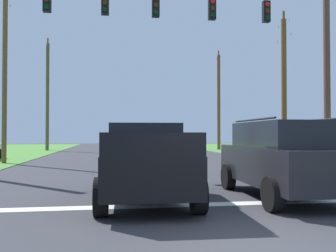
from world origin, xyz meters
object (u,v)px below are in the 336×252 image
suv_black (283,157)px  distant_car_oncoming (282,149)px  overhead_signal_span (160,60)px  utility_pole_mid_left (5,75)px  utility_pole_far_right (219,101)px  utility_pole_mid_right (284,86)px  utility_pole_far_left (47,96)px  pickup_truck (146,161)px

suv_black → distant_car_oncoming: bearing=64.6°
overhead_signal_span → utility_pole_mid_left: (-8.07, 6.24, 0.15)m
overhead_signal_span → utility_pole_far_right: utility_pole_far_right is taller
utility_pole_far_right → utility_pole_mid_left: size_ratio=1.01×
utility_pole_mid_left → utility_pole_far_right: bearing=42.5°
distant_car_oncoming → utility_pole_mid_right: size_ratio=0.47×
utility_pole_far_right → distant_car_oncoming: bearing=-93.9°
overhead_signal_span → utility_pole_far_left: 23.79m
utility_pole_mid_right → utility_pole_mid_left: 16.57m
distant_car_oncoming → utility_pole_mid_left: utility_pole_mid_left is taller
pickup_truck → utility_pole_mid_right: size_ratio=0.59×
overhead_signal_span → pickup_truck: bearing=-100.6°
overhead_signal_span → suv_black: size_ratio=3.24×
suv_black → utility_pole_mid_left: utility_pole_mid_left is taller
utility_pole_far_right → utility_pole_far_left: 17.45m
overhead_signal_span → utility_pole_far_right: (8.92, 21.80, 0.23)m
overhead_signal_span → pickup_truck: overhead_signal_span is taller
overhead_signal_span → utility_pole_mid_left: utility_pole_mid_left is taller
utility_pole_far_left → suv_black: bearing=-69.1°
overhead_signal_span → utility_pole_far_left: utility_pole_far_left is taller
distant_car_oncoming → utility_pole_mid_left: bearing=174.6°
overhead_signal_span → utility_pole_mid_left: size_ratio=1.52×
overhead_signal_span → utility_pole_mid_right: (8.49, 5.93, -0.22)m
suv_black → pickup_truck: bearing=173.6°
overhead_signal_span → utility_pole_far_right: size_ratio=1.50×
utility_pole_mid_right → utility_pole_mid_left: bearing=179.0°
utility_pole_far_left → distant_car_oncoming: bearing=-47.0°
overhead_signal_span → utility_pole_far_left: (-8.52, 22.21, 0.62)m
utility_pole_mid_right → utility_pole_far_right: size_ratio=0.89×
utility_pole_mid_right → utility_pole_far_left: size_ratio=0.83×
utility_pole_far_left → utility_pole_mid_left: bearing=-88.4°
overhead_signal_span → utility_pole_far_left: bearing=111.0°
utility_pole_mid_left → utility_pole_far_left: size_ratio=0.92×
distant_car_oncoming → utility_pole_far_right: size_ratio=0.42×
utility_pole_far_right → suv_black: bearing=-102.9°
suv_black → utility_pole_far_right: utility_pole_far_right is taller
overhead_signal_span → distant_car_oncoming: size_ratio=3.54×
utility_pole_far_left → pickup_truck: bearing=-75.4°
pickup_truck → suv_black: (3.56, -0.40, 0.09)m
suv_black → utility_pole_mid_right: (6.07, 12.41, 3.56)m
distant_car_oncoming → overhead_signal_span: bearing=-148.5°
distant_car_oncoming → utility_pole_far_right: bearing=86.1°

